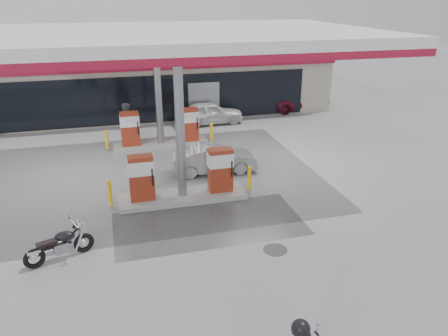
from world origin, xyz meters
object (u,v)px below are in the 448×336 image
at_px(hatchback_silver, 214,159).
at_px(parked_car_right, 299,100).
at_px(sedan_white, 210,113).
at_px(pump_island_far, 160,132).
at_px(parked_motorcycle, 60,245).
at_px(pump_island_near, 182,181).
at_px(attendant, 128,123).

distance_m(hatchback_silver, parked_car_right, 11.61).
distance_m(sedan_white, parked_car_right, 6.39).
bearing_deg(pump_island_far, hatchback_silver, -66.08).
distance_m(parked_motorcycle, sedan_white, 14.02).
height_order(pump_island_far, parked_motorcycle, pump_island_far).
xyz_separation_m(pump_island_far, parked_motorcycle, (-3.90, -8.90, -0.27)).
relative_size(pump_island_far, parked_motorcycle, 2.78).
bearing_deg(parked_motorcycle, parked_car_right, 25.05).
xyz_separation_m(sedan_white, hatchback_silver, (-1.50, -7.00, -0.05)).
height_order(pump_island_near, pump_island_far, same).
relative_size(hatchback_silver, parked_car_right, 0.83).
height_order(pump_island_far, hatchback_silver, pump_island_far).
distance_m(parked_motorcycle, attendant, 10.21).
bearing_deg(parked_car_right, parked_motorcycle, 128.18).
height_order(parked_motorcycle, attendant, attendant).
bearing_deg(pump_island_near, parked_motorcycle, -143.33).
distance_m(sedan_white, attendant, 5.14).
height_order(parked_motorcycle, sedan_white, sedan_white).
height_order(pump_island_far, sedan_white, pump_island_far).
xyz_separation_m(hatchback_silver, parked_car_right, (7.65, 8.73, 0.01)).
bearing_deg(attendant, pump_island_near, -159.84).
xyz_separation_m(pump_island_near, pump_island_far, (0.00, 6.00, 0.00)).
xyz_separation_m(pump_island_far, sedan_white, (3.18, 3.20, -0.08)).
relative_size(pump_island_near, hatchback_silver, 1.48).
relative_size(pump_island_far, sedan_white, 1.40).
relative_size(pump_island_far, hatchback_silver, 1.48).
relative_size(sedan_white, hatchback_silver, 1.06).
height_order(sedan_white, attendant, attendant).
bearing_deg(hatchback_silver, parked_motorcycle, 134.96).
relative_size(pump_island_near, pump_island_far, 1.00).
bearing_deg(parked_car_right, attendant, 101.94).
bearing_deg(sedan_white, parked_motorcycle, 147.17).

